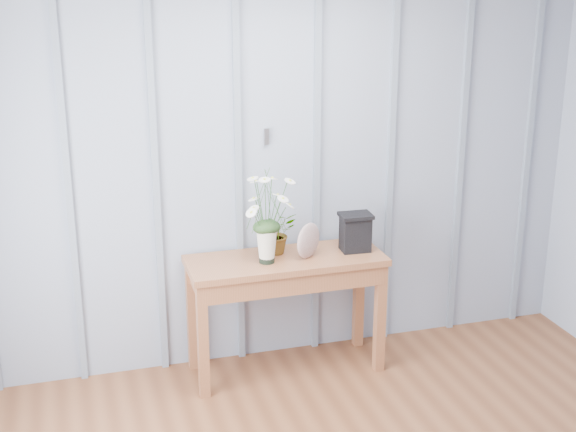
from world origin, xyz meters
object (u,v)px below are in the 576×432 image
object	(u,v)px
sideboard	(286,275)
felt_disc_vessel	(308,241)
carved_box	(355,232)
daisy_vase	(266,205)

from	to	relation	value
sideboard	felt_disc_vessel	xyz separation A→B (m)	(0.13, -0.04, 0.22)
sideboard	carved_box	size ratio (longest dim) A/B	5.03
felt_disc_vessel	carved_box	world-z (taller)	carved_box
sideboard	daisy_vase	size ratio (longest dim) A/B	2.09
felt_disc_vessel	carved_box	bearing A→B (deg)	-30.63
felt_disc_vessel	sideboard	bearing A→B (deg)	126.68
daisy_vase	carved_box	size ratio (longest dim) A/B	2.41
daisy_vase	felt_disc_vessel	world-z (taller)	daisy_vase
sideboard	felt_disc_vessel	distance (m)	0.26
daisy_vase	felt_disc_vessel	bearing A→B (deg)	1.23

